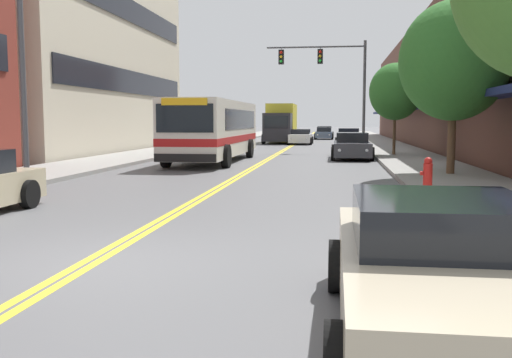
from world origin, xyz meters
name	(u,v)px	position (x,y,z in m)	size (l,w,h in m)	color
ground_plane	(291,146)	(0.00, 37.00, 0.00)	(240.00, 240.00, 0.00)	#565659
sidewalk_left	(201,144)	(-7.27, 37.00, 0.08)	(3.54, 106.00, 0.15)	gray
sidewalk_right	(386,146)	(7.27, 37.00, 0.08)	(3.54, 106.00, 0.15)	gray
centre_line	(291,146)	(0.00, 37.00, 0.00)	(0.34, 106.00, 0.01)	yellow
storefront_row_right	(470,84)	(13.27, 37.00, 4.69)	(9.10, 68.00, 9.39)	brown
city_bus	(214,128)	(-2.45, 19.87, 1.66)	(2.93, 10.99, 2.92)	silver
car_champagne_parked_right_foreground	(443,274)	(4.44, -2.27, 0.62)	(2.11, 4.57, 1.31)	beige
car_dark_grey_parked_right_mid	(352,147)	(4.29, 22.53, 0.64)	(2.12, 4.73, 1.37)	#38383D
car_navy_parked_right_far	(348,138)	(4.41, 36.40, 0.65)	(2.02, 4.87, 1.40)	#19234C
car_slate_blue_moving_lead	(324,134)	(2.21, 53.58, 0.59)	(1.98, 4.67, 1.26)	#475675
car_white_moving_second	(301,137)	(0.52, 40.54, 0.60)	(2.03, 4.65, 1.26)	white
car_silver_moving_third	(324,132)	(2.14, 59.86, 0.60)	(2.13, 4.29, 1.30)	#B7B7BC
box_truck	(281,123)	(-1.40, 43.11, 1.73)	(2.66, 7.53, 3.45)	#232328
traffic_signal_mast	(332,73)	(3.13, 29.45, 4.98)	(6.31, 0.38, 7.00)	#47474C
street_lamp_left_near	(33,16)	(-4.92, 7.59, 4.90)	(2.68, 0.28, 8.20)	#47474C
street_tree_right_mid	(454,61)	(7.46, 13.10, 4.05)	(3.75, 3.75, 5.97)	brown
street_tree_right_far	(395,92)	(6.60, 24.20, 3.54)	(2.79, 2.79, 4.93)	brown
fire_hydrant	(428,173)	(5.95, 8.36, 0.59)	(0.33, 0.25, 0.87)	red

